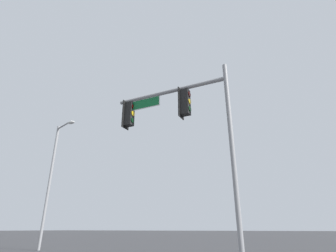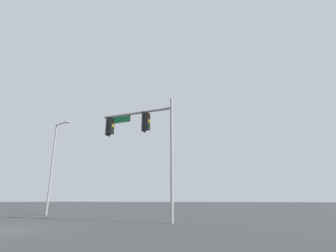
% 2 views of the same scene
% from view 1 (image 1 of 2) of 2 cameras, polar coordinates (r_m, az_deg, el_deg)
% --- Properties ---
extents(signal_pole_near, '(5.00, 0.52, 7.27)m').
position_cam_1_polar(signal_pole_near, '(10.56, 2.04, 1.99)').
color(signal_pole_near, gray).
rests_on(signal_pole_near, ground_plane).
extents(street_lamp, '(2.25, 0.86, 8.13)m').
position_cam_1_polar(street_lamp, '(19.41, -23.82, -9.40)').
color(street_lamp, gray).
rests_on(street_lamp, ground_plane).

